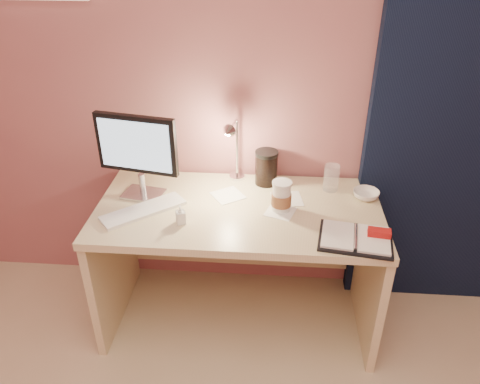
# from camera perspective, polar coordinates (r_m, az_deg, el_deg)

# --- Properties ---
(room) EXTENTS (3.50, 3.50, 3.50)m
(room) POSITION_cam_1_polar(r_m,az_deg,el_deg) (2.52, 22.93, 8.96)
(room) COLOR #C6B28E
(room) RESTS_ON ground
(desk) EXTENTS (1.40, 0.70, 0.73)m
(desk) POSITION_cam_1_polar(r_m,az_deg,el_deg) (2.48, -0.02, -5.46)
(desk) COLOR beige
(desk) RESTS_ON ground
(monitor) EXTENTS (0.41, 0.18, 0.44)m
(monitor) POSITION_cam_1_polar(r_m,az_deg,el_deg) (2.32, -12.33, 5.13)
(monitor) COLOR silver
(monitor) RESTS_ON desk
(keyboard) EXTENTS (0.39, 0.36, 0.02)m
(keyboard) POSITION_cam_1_polar(r_m,az_deg,el_deg) (2.30, -11.68, -2.20)
(keyboard) COLOR white
(keyboard) RESTS_ON desk
(planner) EXTENTS (0.35, 0.28, 0.05)m
(planner) POSITION_cam_1_polar(r_m,az_deg,el_deg) (2.13, 14.12, -5.45)
(planner) COLOR black
(planner) RESTS_ON desk
(paper_a) EXTENTS (0.17, 0.17, 0.00)m
(paper_a) POSITION_cam_1_polar(r_m,az_deg,el_deg) (2.37, 5.74, -0.85)
(paper_a) COLOR white
(paper_a) RESTS_ON desk
(paper_b) EXTENTS (0.17, 0.17, 0.00)m
(paper_b) POSITION_cam_1_polar(r_m,az_deg,el_deg) (2.27, 4.93, -2.40)
(paper_b) COLOR white
(paper_b) RESTS_ON desk
(paper_c) EXTENTS (0.20, 0.20, 0.00)m
(paper_c) POSITION_cam_1_polar(r_m,az_deg,el_deg) (2.39, -1.49, -0.41)
(paper_c) COLOR white
(paper_c) RESTS_ON desk
(coffee_cup) EXTENTS (0.10, 0.10, 0.16)m
(coffee_cup) POSITION_cam_1_polar(r_m,az_deg,el_deg) (2.24, 5.07, -0.62)
(coffee_cup) COLOR silver
(coffee_cup) RESTS_ON desk
(clear_cup) EXTENTS (0.08, 0.08, 0.14)m
(clear_cup) POSITION_cam_1_polar(r_m,az_deg,el_deg) (2.46, 11.08, 1.71)
(clear_cup) COLOR white
(clear_cup) RESTS_ON desk
(bowl) EXTENTS (0.16, 0.16, 0.04)m
(bowl) POSITION_cam_1_polar(r_m,az_deg,el_deg) (2.44, 15.11, -0.30)
(bowl) COLOR silver
(bowl) RESTS_ON desk
(lotion_bottle) EXTENTS (0.05, 0.05, 0.09)m
(lotion_bottle) POSITION_cam_1_polar(r_m,az_deg,el_deg) (2.17, -7.26, -2.75)
(lotion_bottle) COLOR silver
(lotion_bottle) RESTS_ON desk
(dark_jar) EXTENTS (0.12, 0.12, 0.17)m
(dark_jar) POSITION_cam_1_polar(r_m,az_deg,el_deg) (2.47, 3.22, 2.79)
(dark_jar) COLOR black
(dark_jar) RESTS_ON desk
(desk_lamp) EXTENTS (0.11, 0.22, 0.36)m
(desk_lamp) POSITION_cam_1_polar(r_m,az_deg,el_deg) (2.38, -0.07, 5.48)
(desk_lamp) COLOR silver
(desk_lamp) RESTS_ON desk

